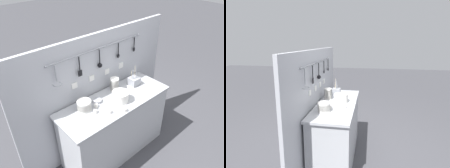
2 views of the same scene
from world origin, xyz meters
The scene contains 12 objects.
ground_plane centered at (0.00, 0.00, 0.00)m, with size 20.00×20.00×0.00m, color #424247.
counter centered at (0.00, 0.00, 0.43)m, with size 1.45×0.54×0.86m.
back_wall centered at (0.00, 0.30, 0.81)m, with size 2.25×0.11×1.62m.
bowl_stack_tall_left centered at (0.14, 0.16, 0.95)m, with size 0.11×0.11×0.17m.
bowl_stack_wide_centre centered at (-0.38, 0.10, 0.93)m, with size 0.16×0.16×0.12m.
plate_stack centered at (0.04, -0.05, 0.93)m, with size 0.20×0.20×0.12m.
steel_mixing_bowl centered at (-0.18, 0.11, 0.88)m, with size 0.11×0.11×0.03m.
cutlery_caddy centered at (0.42, 0.09, 0.92)m, with size 0.13×0.13×0.26m.
cup_beside_plates centered at (-0.21, -0.14, 0.89)m, with size 0.04×0.04×0.04m.
cup_back_left centered at (-0.06, -0.23, 0.89)m, with size 0.04×0.04×0.04m.
cup_edge_far centered at (-0.25, 0.05, 0.89)m, with size 0.04×0.04×0.04m.
cup_by_caddy centered at (-0.32, -0.03, 0.89)m, with size 0.04×0.04×0.04m.
Camera 2 is at (-2.53, -0.46, 1.72)m, focal length 30.00 mm.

